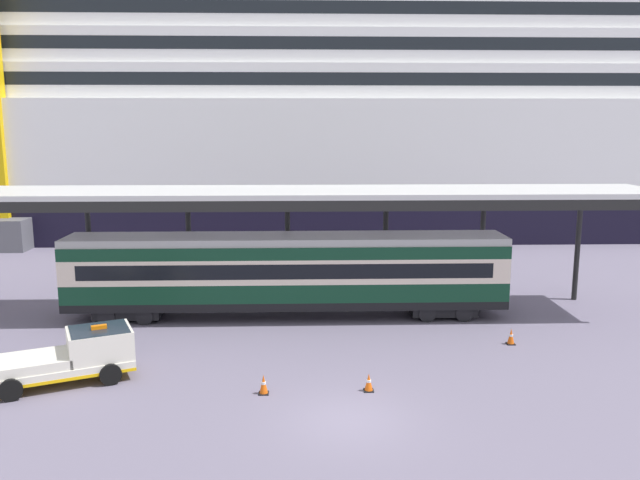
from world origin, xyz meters
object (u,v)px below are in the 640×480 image
at_px(train_carriage, 287,271).
at_px(traffic_cone_near, 264,384).
at_px(cruise_ship, 151,81).
at_px(service_truck, 74,355).
at_px(traffic_cone_mid, 369,382).
at_px(traffic_cone_far, 511,337).

height_order(train_carriage, traffic_cone_near, train_carriage).
bearing_deg(cruise_ship, traffic_cone_near, -72.74).
distance_m(cruise_ship, service_truck, 40.58).
height_order(traffic_cone_mid, traffic_cone_far, traffic_cone_far).
xyz_separation_m(train_carriage, traffic_cone_far, (9.85, -4.42, -1.96)).
bearing_deg(train_carriage, traffic_cone_near, -94.12).
distance_m(service_truck, traffic_cone_far, 17.99).
height_order(service_truck, traffic_cone_far, service_truck).
height_order(traffic_cone_near, traffic_cone_mid, traffic_cone_near).
xyz_separation_m(train_carriage, traffic_cone_mid, (3.10, -9.17, -1.98)).
bearing_deg(traffic_cone_far, traffic_cone_near, -155.08).
bearing_deg(traffic_cone_near, traffic_cone_mid, 1.92).
bearing_deg(traffic_cone_mid, train_carriage, 108.69).
bearing_deg(traffic_cone_far, train_carriage, 155.85).
relative_size(service_truck, traffic_cone_near, 7.81).
distance_m(cruise_ship, traffic_cone_far, 43.69).
distance_m(cruise_ship, train_carriage, 34.93).
distance_m(service_truck, traffic_cone_mid, 11.01).
height_order(cruise_ship, service_truck, cruise_ship).
relative_size(service_truck, traffic_cone_mid, 8.48).
xyz_separation_m(traffic_cone_near, traffic_cone_mid, (3.77, 0.13, -0.03)).
relative_size(traffic_cone_near, traffic_cone_mid, 1.09).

